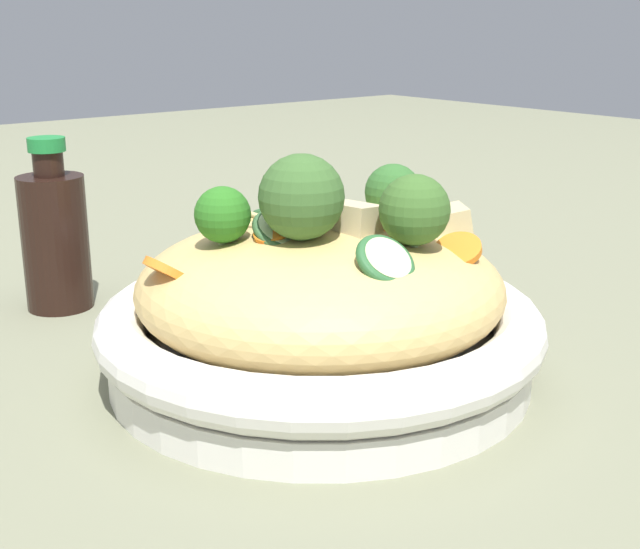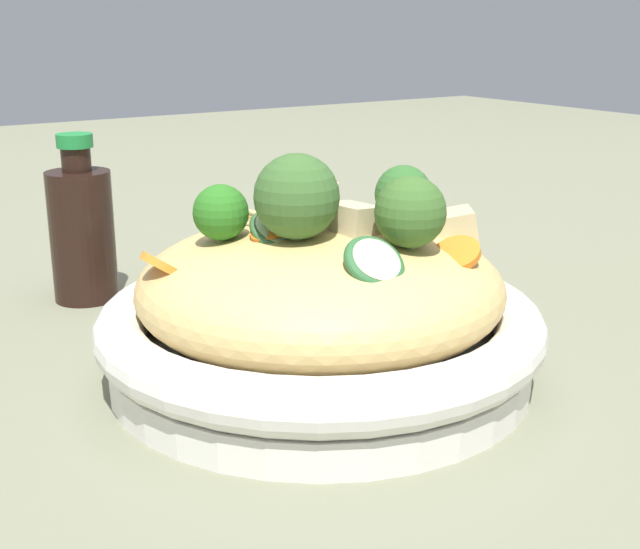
{
  "view_description": "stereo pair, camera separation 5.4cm",
  "coord_description": "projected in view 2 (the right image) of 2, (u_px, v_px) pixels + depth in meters",
  "views": [
    {
      "loc": [
        0.4,
        -0.33,
        0.23
      ],
      "look_at": [
        0.0,
        0.0,
        0.07
      ],
      "focal_mm": 47.93,
      "sensor_mm": 36.0,
      "label": 1
    },
    {
      "loc": [
        0.44,
        -0.29,
        0.23
      ],
      "look_at": [
        0.0,
        0.0,
        0.07
      ],
      "focal_mm": 47.93,
      "sensor_mm": 36.0,
      "label": 2
    }
  ],
  "objects": [
    {
      "name": "ground_plane",
      "position": [
        320.0,
        376.0,
        0.56
      ],
      "size": [
        3.0,
        3.0,
        0.0
      ],
      "primitive_type": "plane",
      "color": "#74765C"
    },
    {
      "name": "carrot_coins",
      "position": [
        319.0,
        236.0,
        0.53
      ],
      "size": [
        0.12,
        0.18,
        0.04
      ],
      "color": "orange",
      "rests_on": "serving_bowl"
    },
    {
      "name": "broccoli_florets",
      "position": [
        338.0,
        204.0,
        0.52
      ],
      "size": [
        0.13,
        0.19,
        0.07
      ],
      "color": "#A5BA72",
      "rests_on": "serving_bowl"
    },
    {
      "name": "chicken_chunks",
      "position": [
        372.0,
        220.0,
        0.55
      ],
      "size": [
        0.09,
        0.12,
        0.05
      ],
      "color": "#C8B689",
      "rests_on": "serving_bowl"
    },
    {
      "name": "soy_sauce_bottle",
      "position": [
        82.0,
        231.0,
        0.7
      ],
      "size": [
        0.05,
        0.05,
        0.14
      ],
      "color": "black",
      "rests_on": "ground_plane"
    },
    {
      "name": "zucchini_slices",
      "position": [
        311.0,
        232.0,
        0.53
      ],
      "size": [
        0.16,
        0.08,
        0.03
      ],
      "color": "beige",
      "rests_on": "serving_bowl"
    },
    {
      "name": "serving_bowl",
      "position": [
        320.0,
        337.0,
        0.56
      ],
      "size": [
        0.29,
        0.29,
        0.05
      ],
      "color": "white",
      "rests_on": "ground_plane"
    },
    {
      "name": "noodle_heap",
      "position": [
        320.0,
        286.0,
        0.55
      ],
      "size": [
        0.24,
        0.24,
        0.09
      ],
      "color": "tan",
      "rests_on": "serving_bowl"
    }
  ]
}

